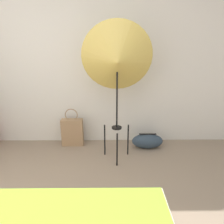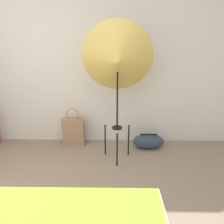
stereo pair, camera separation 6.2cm
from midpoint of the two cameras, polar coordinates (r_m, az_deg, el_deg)
name	(u,v)px [view 1 (the left image)]	position (r m, az deg, el deg)	size (l,w,h in m)	color
wall_back	(85,59)	(3.33, -7.67, 13.44)	(8.00, 0.05, 2.60)	silver
photo_umbrella	(117,60)	(2.71, 0.70, 13.44)	(0.90, 0.44, 1.82)	black
tote_bag	(72,132)	(3.45, -10.82, -5.13)	(0.33, 0.12, 0.60)	#9E7A56
duffel_bag	(147,141)	(3.39, 8.69, -7.51)	(0.47, 0.22, 0.23)	#2D3D4C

